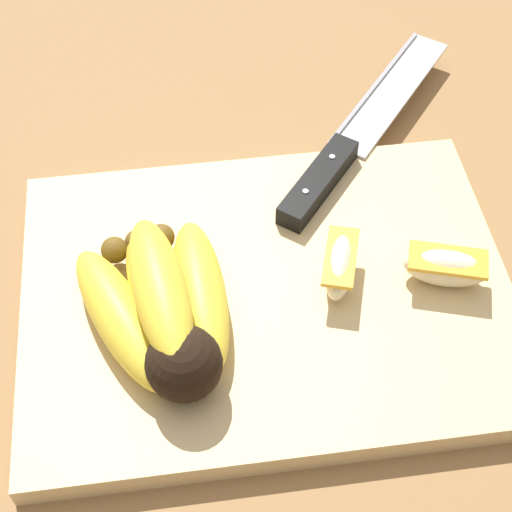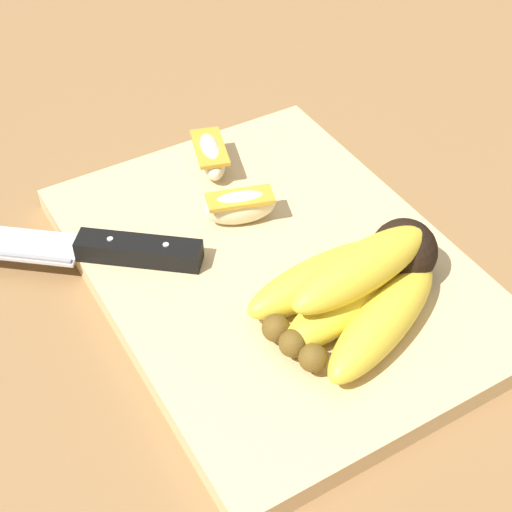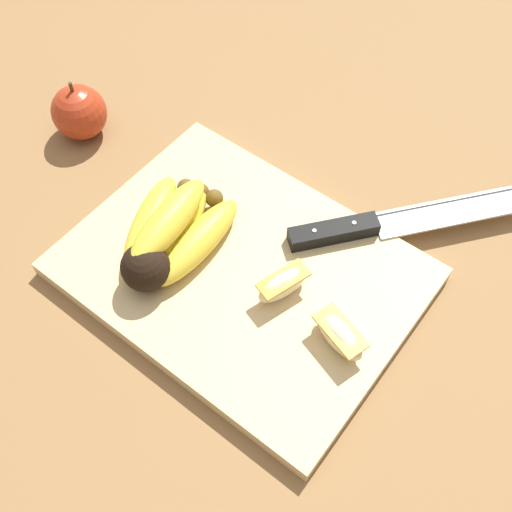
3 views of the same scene
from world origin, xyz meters
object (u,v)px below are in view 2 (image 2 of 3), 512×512
banana_bunch (361,286)px  apple_wedge_near (240,207)px  apple_wedge_middle (210,155)px  chefs_knife (81,247)px

banana_bunch → apple_wedge_near: (-0.13, -0.03, -0.01)m
banana_bunch → apple_wedge_middle: banana_bunch is taller
chefs_knife → banana_bunch: bearing=44.3°
chefs_knife → apple_wedge_middle: size_ratio=3.56×
banana_bunch → chefs_knife: (-0.16, -0.16, -0.02)m
banana_bunch → chefs_knife: banana_bunch is taller
chefs_knife → apple_wedge_near: apple_wedge_near is taller
apple_wedge_near → apple_wedge_middle: 0.08m
apple_wedge_near → apple_wedge_middle: size_ratio=0.96×
banana_bunch → apple_wedge_middle: (-0.21, -0.02, -0.01)m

